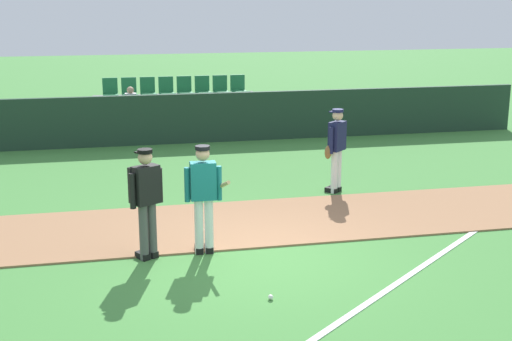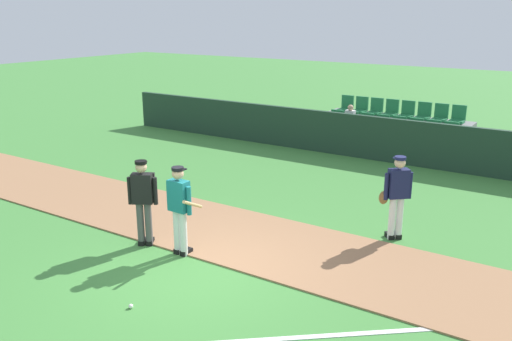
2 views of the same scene
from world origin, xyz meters
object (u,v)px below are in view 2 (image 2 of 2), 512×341
object	(u,v)px
batter_teal_jersey	(180,207)
umpire_home_plate	(143,198)
baseball	(131,306)
runner_navy_jersey	(397,195)

from	to	relation	value
batter_teal_jersey	umpire_home_plate	size ratio (longest dim) A/B	1.00
umpire_home_plate	batter_teal_jersey	bearing A→B (deg)	2.44
batter_teal_jersey	baseball	distance (m)	2.25
umpire_home_plate	baseball	bearing A→B (deg)	-51.58
runner_navy_jersey	baseball	bearing A→B (deg)	-117.60
umpire_home_plate	baseball	size ratio (longest dim) A/B	23.78
batter_teal_jersey	umpire_home_plate	world-z (taller)	same
umpire_home_plate	runner_navy_jersey	distance (m)	5.07
umpire_home_plate	baseball	distance (m)	2.63
batter_teal_jersey	umpire_home_plate	bearing A→B (deg)	-177.56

